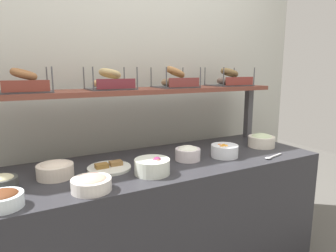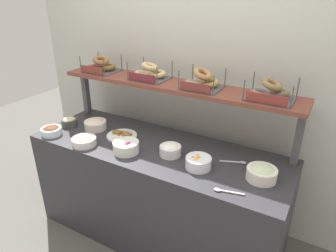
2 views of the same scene
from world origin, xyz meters
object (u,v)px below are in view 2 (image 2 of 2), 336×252
Objects in this scene: bowl_beet_salad at (126,147)px; serving_plate_white at (122,135)px; bowl_scallion_spread at (262,173)px; bowl_cream_cheese at (170,149)px; bagel_basket_plain at (150,73)px; bowl_tuna_salad at (69,122)px; bagel_basket_cinnamon_raisin at (101,66)px; bowl_chocolate_spread at (51,130)px; bagel_basket_everything at (202,82)px; serving_spoon_near_plate at (237,162)px; bowl_lox_spread at (84,141)px; serving_spoon_by_edge at (224,191)px; bowl_potato_salad at (95,124)px; bagel_basket_poppy at (270,92)px; bowl_fruit_salad at (198,162)px.

bowl_beet_salad is 0.26m from serving_plate_white.
serving_plate_white is (-1.13, 0.04, -0.04)m from bowl_scallion_spread.
bagel_basket_plain reaches higher than bowl_cream_cheese.
bowl_tuna_salad is 0.48× the size of bagel_basket_cinnamon_raisin.
bagel_basket_cinnamon_raisin and bagel_basket_plain have the same top height.
bagel_basket_everything is at bearing 24.60° from bowl_chocolate_spread.
serving_plate_white is at bearing -175.69° from serving_spoon_near_plate.
bowl_lox_spread is at bearing -122.81° from serving_plate_white.
bagel_basket_cinnamon_raisin is (-1.36, 0.54, 0.47)m from serving_spoon_by_edge.
bowl_beet_salad is at bearing -157.79° from bowl_cream_cheese.
bowl_lox_spread is at bearing -117.50° from bagel_basket_plain.
bowl_lox_spread is 0.66× the size of bagel_basket_cinnamon_raisin.
bowl_cream_cheese is (0.77, -0.07, 0.00)m from bowl_potato_salad.
serving_plate_white is at bearing -1.59° from bowl_potato_salad.
serving_spoon_near_plate is 0.57× the size of bagel_basket_poppy.
bagel_basket_cinnamon_raisin is at bearing -179.89° from bagel_basket_poppy.
bowl_scallion_spread is at bearing 0.40° from bowl_tuna_salad.
bowl_fruit_salad is 0.60× the size of bagel_basket_plain.
bagel_basket_cinnamon_raisin is 1.02× the size of bagel_basket_everything.
bagel_basket_poppy reaches higher than bagel_basket_cinnamon_raisin.
bagel_basket_cinnamon_raisin reaches higher than bowl_chocolate_spread.
bagel_basket_cinnamon_raisin reaches higher than serving_spoon_near_plate.
bagel_basket_poppy is (1.58, 0.31, 0.44)m from bowl_tuna_salad.
bagel_basket_poppy is at bearing 17.81° from bowl_chocolate_spread.
bowl_scallion_spread is 1.66m from bowl_tuna_salad.
bowl_potato_salad is 0.51m from bowl_beet_salad.
serving_plate_white is (-0.48, 0.06, -0.03)m from bowl_cream_cheese.
bowl_potato_salad is at bearing 177.97° from bowl_scallion_spread.
bagel_basket_everything reaches higher than bowl_scallion_spread.
bowl_fruit_salad is 0.90m from bowl_lox_spread.
bowl_scallion_spread is at bearing -30.56° from serving_spoon_near_plate.
bowl_chocolate_spread is (-0.24, -0.26, -0.01)m from bowl_potato_salad.
bowl_beet_salad reaches higher than bowl_tuna_salad.
bowl_chocolate_spread is 1.04× the size of bowl_cream_cheese.
serving_spoon_by_edge is at bearing -21.53° from bagel_basket_cinnamon_raisin.
bowl_fruit_salad is 0.63× the size of bagel_basket_everything.
bagel_basket_everything reaches higher than bowl_beet_salad.
bowl_potato_salad reaches higher than bowl_lox_spread.
bagel_basket_cinnamon_raisin is (-1.32, 0.18, 0.47)m from serving_spoon_near_plate.
serving_plate_white is (0.53, 0.25, -0.03)m from bowl_chocolate_spread.
bowl_tuna_salad is 0.84m from bagel_basket_plain.
bowl_scallion_spread reaches higher than bowl_fruit_salad.
serving_spoon_near_plate is (0.94, 0.07, -0.00)m from serving_plate_white.
bowl_cream_cheese is at bearing -5.18° from bowl_potato_salad.
bagel_basket_cinnamon_raisin is at bearing 172.20° from serving_spoon_near_plate.
serving_spoon_near_plate is 0.63× the size of bagel_basket_everything.
bowl_lox_spread reaches higher than serving_spoon_near_plate.
bagel_basket_plain reaches higher than bowl_potato_salad.
bowl_lox_spread is (0.36, -0.00, 0.00)m from bowl_chocolate_spread.
bowl_potato_salad is 0.77m from bowl_cream_cheese.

